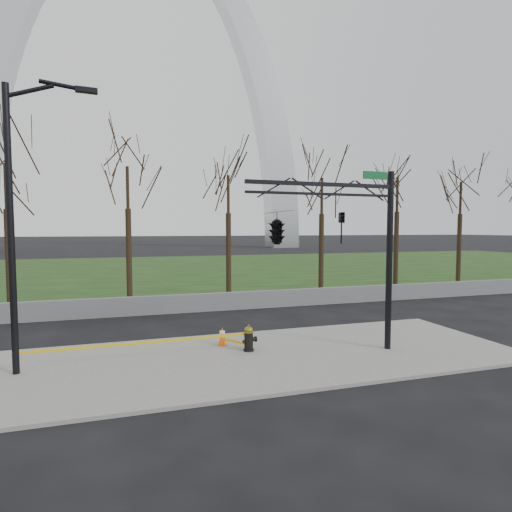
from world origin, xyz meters
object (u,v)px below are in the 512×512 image
object	(u,v)px
street_light	(20,208)
traffic_cone	(222,336)
traffic_signal_mast	(300,228)
fire_hydrant	(249,339)

from	to	relation	value
street_light	traffic_cone	bearing A→B (deg)	5.63
street_light	traffic_signal_mast	distance (m)	7.95
traffic_cone	street_light	world-z (taller)	street_light
fire_hydrant	traffic_signal_mast	bearing A→B (deg)	-51.84
fire_hydrant	street_light	xyz separation A→B (m)	(-6.56, -0.11, 4.19)
fire_hydrant	traffic_signal_mast	xyz separation A→B (m)	(1.29, -1.18, 3.65)
fire_hydrant	traffic_signal_mast	distance (m)	4.04
fire_hydrant	traffic_cone	xyz separation A→B (m)	(-0.69, 0.97, -0.09)
traffic_cone	street_light	distance (m)	7.35
fire_hydrant	traffic_cone	world-z (taller)	fire_hydrant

